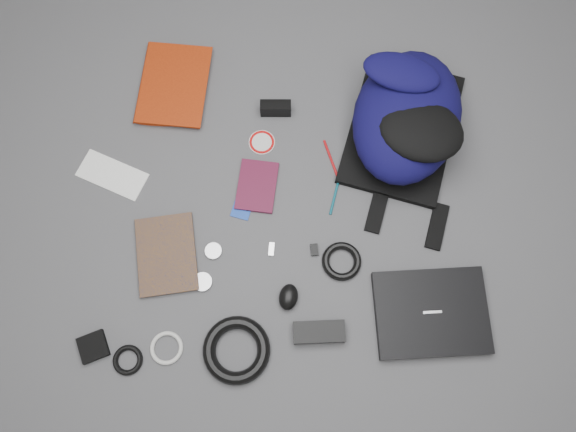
{
  "coord_description": "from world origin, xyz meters",
  "views": [
    {
      "loc": [
        -0.0,
        -0.48,
        1.65
      ],
      "look_at": [
        0.0,
        0.0,
        0.02
      ],
      "focal_mm": 35.0,
      "sensor_mm": 36.0,
      "label": 1
    }
  ],
  "objects_px": {
    "pouch": "(93,347)",
    "dvd_case": "(257,186)",
    "comic_book": "(137,259)",
    "backpack": "(407,116)",
    "laptop": "(431,313)",
    "power_brick": "(319,332)",
    "textbook_red": "(141,82)",
    "mouse": "(288,297)",
    "compact_camera": "(276,108)"
  },
  "relations": [
    {
      "from": "backpack",
      "to": "compact_camera",
      "type": "relative_size",
      "value": 5.11
    },
    {
      "from": "comic_book",
      "to": "pouch",
      "type": "bearing_deg",
      "value": -120.61
    },
    {
      "from": "mouse",
      "to": "backpack",
      "type": "bearing_deg",
      "value": 66.67
    },
    {
      "from": "pouch",
      "to": "backpack",
      "type": "bearing_deg",
      "value": 35.95
    },
    {
      "from": "compact_camera",
      "to": "pouch",
      "type": "relative_size",
      "value": 1.27
    },
    {
      "from": "mouse",
      "to": "comic_book",
      "type": "bearing_deg",
      "value": 176.15
    },
    {
      "from": "comic_book",
      "to": "dvd_case",
      "type": "relative_size",
      "value": 1.45
    },
    {
      "from": "pouch",
      "to": "textbook_red",
      "type": "bearing_deg",
      "value": 84.47
    },
    {
      "from": "dvd_case",
      "to": "pouch",
      "type": "distance_m",
      "value": 0.67
    },
    {
      "from": "comic_book",
      "to": "mouse",
      "type": "relative_size",
      "value": 3.1
    },
    {
      "from": "textbook_red",
      "to": "comic_book",
      "type": "distance_m",
      "value": 0.58
    },
    {
      "from": "comic_book",
      "to": "compact_camera",
      "type": "bearing_deg",
      "value": 41.75
    },
    {
      "from": "textbook_red",
      "to": "dvd_case",
      "type": "xyz_separation_m",
      "value": [
        0.38,
        -0.36,
        -0.01
      ]
    },
    {
      "from": "backpack",
      "to": "mouse",
      "type": "bearing_deg",
      "value": -107.72
    },
    {
      "from": "compact_camera",
      "to": "mouse",
      "type": "height_order",
      "value": "compact_camera"
    },
    {
      "from": "dvd_case",
      "to": "power_brick",
      "type": "xyz_separation_m",
      "value": [
        0.18,
        -0.45,
        0.01
      ]
    },
    {
      "from": "laptop",
      "to": "backpack",
      "type": "bearing_deg",
      "value": 92.09
    },
    {
      "from": "dvd_case",
      "to": "compact_camera",
      "type": "xyz_separation_m",
      "value": [
        0.06,
        0.25,
        0.02
      ]
    },
    {
      "from": "laptop",
      "to": "power_brick",
      "type": "height_order",
      "value": "power_brick"
    },
    {
      "from": "backpack",
      "to": "laptop",
      "type": "relative_size",
      "value": 1.55
    },
    {
      "from": "textbook_red",
      "to": "compact_camera",
      "type": "bearing_deg",
      "value": -7.09
    },
    {
      "from": "backpack",
      "to": "dvd_case",
      "type": "height_order",
      "value": "backpack"
    },
    {
      "from": "backpack",
      "to": "mouse",
      "type": "relative_size",
      "value": 6.46
    },
    {
      "from": "comic_book",
      "to": "backpack",
      "type": "bearing_deg",
      "value": 19.26
    },
    {
      "from": "laptop",
      "to": "dvd_case",
      "type": "bearing_deg",
      "value": 139.39
    },
    {
      "from": "dvd_case",
      "to": "pouch",
      "type": "height_order",
      "value": "pouch"
    },
    {
      "from": "textbook_red",
      "to": "mouse",
      "type": "relative_size",
      "value": 3.79
    },
    {
      "from": "compact_camera",
      "to": "power_brick",
      "type": "xyz_separation_m",
      "value": [
        0.12,
        -0.7,
        -0.01
      ]
    },
    {
      "from": "comic_book",
      "to": "dvd_case",
      "type": "distance_m",
      "value": 0.42
    },
    {
      "from": "laptop",
      "to": "comic_book",
      "type": "relative_size",
      "value": 1.34
    },
    {
      "from": "mouse",
      "to": "pouch",
      "type": "relative_size",
      "value": 1.01
    },
    {
      "from": "comic_book",
      "to": "compact_camera",
      "type": "relative_size",
      "value": 2.45
    },
    {
      "from": "compact_camera",
      "to": "pouch",
      "type": "xyz_separation_m",
      "value": [
        -0.52,
        -0.74,
        -0.02
      ]
    },
    {
      "from": "backpack",
      "to": "laptop",
      "type": "height_order",
      "value": "backpack"
    },
    {
      "from": "backpack",
      "to": "textbook_red",
      "type": "xyz_separation_m",
      "value": [
        -0.84,
        0.17,
        -0.09
      ]
    },
    {
      "from": "textbook_red",
      "to": "pouch",
      "type": "bearing_deg",
      "value": -89.55
    },
    {
      "from": "backpack",
      "to": "comic_book",
      "type": "distance_m",
      "value": 0.92
    },
    {
      "from": "backpack",
      "to": "textbook_red",
      "type": "height_order",
      "value": "backpack"
    },
    {
      "from": "dvd_case",
      "to": "pouch",
      "type": "bearing_deg",
      "value": -126.09
    },
    {
      "from": "laptop",
      "to": "comic_book",
      "type": "distance_m",
      "value": 0.88
    },
    {
      "from": "compact_camera",
      "to": "mouse",
      "type": "xyz_separation_m",
      "value": [
        0.04,
        -0.6,
        -0.01
      ]
    },
    {
      "from": "laptop",
      "to": "power_brick",
      "type": "relative_size",
      "value": 2.19
    },
    {
      "from": "pouch",
      "to": "dvd_case",
      "type": "bearing_deg",
      "value": 46.22
    },
    {
      "from": "laptop",
      "to": "pouch",
      "type": "height_order",
      "value": "laptop"
    },
    {
      "from": "textbook_red",
      "to": "mouse",
      "type": "xyz_separation_m",
      "value": [
        0.48,
        -0.7,
        0.0
      ]
    },
    {
      "from": "textbook_red",
      "to": "dvd_case",
      "type": "bearing_deg",
      "value": -37.13
    },
    {
      "from": "compact_camera",
      "to": "power_brick",
      "type": "bearing_deg",
      "value": -79.48
    },
    {
      "from": "mouse",
      "to": "compact_camera",
      "type": "bearing_deg",
      "value": 104.45
    },
    {
      "from": "backpack",
      "to": "comic_book",
      "type": "xyz_separation_m",
      "value": [
        -0.81,
        -0.41,
        -0.09
      ]
    },
    {
      "from": "comic_book",
      "to": "mouse",
      "type": "bearing_deg",
      "value": -22.51
    }
  ]
}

